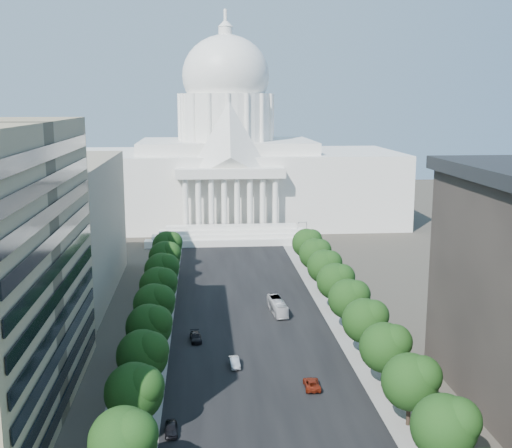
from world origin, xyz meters
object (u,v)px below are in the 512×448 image
object	(u,v)px
car_silver	(234,362)
city_bus	(277,306)
car_dark_b	(196,337)
car_red	(312,384)
car_dark_a	(171,429)

from	to	relation	value
car_silver	city_bus	bearing A→B (deg)	63.99
car_silver	car_dark_b	xyz separation A→B (m)	(-6.37, 11.85, -0.01)
city_bus	car_silver	bearing A→B (deg)	-116.69
car_dark_b	car_red	bearing A→B (deg)	-55.65
car_red	car_dark_b	xyz separation A→B (m)	(-17.58, 20.86, 0.02)
car_dark_a	car_red	world-z (taller)	car_dark_a
car_dark_b	city_bus	xyz separation A→B (m)	(16.55, 14.25, 0.72)
car_dark_a	city_bus	world-z (taller)	city_bus
car_red	car_dark_b	size ratio (longest dim) A/B	1.02
car_silver	car_dark_b	world-z (taller)	car_silver
car_dark_b	car_dark_a	bearing A→B (deg)	-100.97
car_silver	car_dark_b	distance (m)	13.46
car_silver	car_red	distance (m)	14.38
car_dark_a	city_bus	distance (m)	50.71
car_dark_a	car_dark_b	bearing A→B (deg)	81.85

